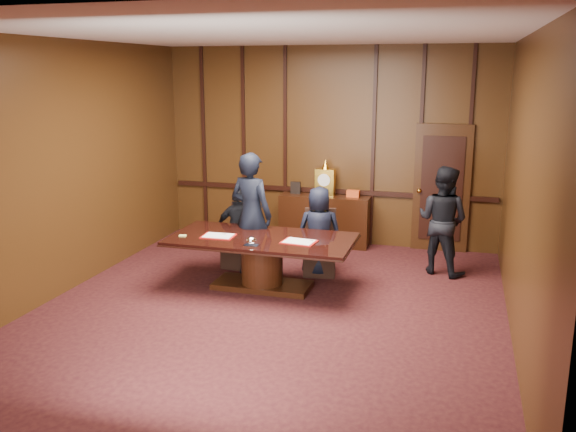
% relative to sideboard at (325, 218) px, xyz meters
% --- Properties ---
extents(room, '(7.00, 7.04, 3.50)m').
position_rel_sideboard_xyz_m(room, '(0.07, -3.12, 1.24)').
color(room, black).
rests_on(room, ground).
extents(sideboard, '(1.60, 0.45, 1.54)m').
position_rel_sideboard_xyz_m(sideboard, '(0.00, 0.00, 0.00)').
color(sideboard, black).
rests_on(sideboard, ground).
extents(conference_table, '(2.62, 1.32, 0.76)m').
position_rel_sideboard_xyz_m(conference_table, '(-0.36, -2.47, 0.02)').
color(conference_table, black).
rests_on(conference_table, ground).
extents(folder_left, '(0.48, 0.35, 0.02)m').
position_rel_sideboard_xyz_m(folder_left, '(-0.97, -2.60, 0.28)').
color(folder_left, '#B01410').
rests_on(folder_left, conference_table).
extents(folder_right, '(0.49, 0.38, 0.02)m').
position_rel_sideboard_xyz_m(folder_right, '(0.21, -2.57, 0.28)').
color(folder_right, '#B01410').
rests_on(folder_right, conference_table).
extents(inkstand, '(0.20, 0.14, 0.12)m').
position_rel_sideboard_xyz_m(inkstand, '(-0.36, -2.92, 0.33)').
color(inkstand, white).
rests_on(inkstand, conference_table).
extents(notepad, '(0.11, 0.09, 0.01)m').
position_rel_sideboard_xyz_m(notepad, '(-1.47, -2.72, 0.28)').
color(notepad, '#DBDB6B').
rests_on(notepad, conference_table).
extents(chair_left, '(0.52, 0.52, 0.99)m').
position_rel_sideboard_xyz_m(chair_left, '(-1.01, -1.59, -0.19)').
color(chair_left, black).
rests_on(chair_left, ground).
extents(chair_right, '(0.56, 0.56, 0.99)m').
position_rel_sideboard_xyz_m(chair_right, '(0.28, -1.59, -0.19)').
color(chair_right, black).
rests_on(chair_right, ground).
extents(signatory_left, '(0.78, 0.41, 1.27)m').
position_rel_sideboard_xyz_m(signatory_left, '(-1.01, -1.67, 0.15)').
color(signatory_left, black).
rests_on(signatory_left, ground).
extents(signatory_right, '(0.76, 0.59, 1.38)m').
position_rel_sideboard_xyz_m(signatory_right, '(0.29, -1.67, 0.20)').
color(signatory_right, black).
rests_on(signatory_right, ground).
extents(witness_left, '(0.79, 0.62, 1.90)m').
position_rel_sideboard_xyz_m(witness_left, '(-0.70, -1.94, 0.46)').
color(witness_left, black).
rests_on(witness_left, ground).
extents(witness_right, '(1.00, 0.91, 1.68)m').
position_rel_sideboard_xyz_m(witness_right, '(2.08, -1.05, 0.35)').
color(witness_right, black).
rests_on(witness_right, ground).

